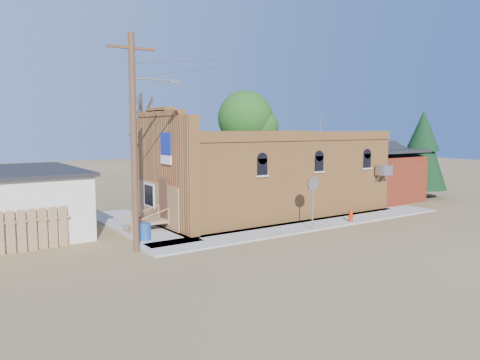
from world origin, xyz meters
TOP-DOWN VIEW (x-y plane):
  - ground at (0.00, 0.00)m, footprint 120.00×120.00m
  - sidewalk_south at (1.50, 0.90)m, footprint 19.00×2.20m
  - sidewalk_west at (-6.30, 6.00)m, footprint 2.60×10.00m
  - brick_bar at (1.64, 5.49)m, footprint 16.40×7.97m
  - red_shed at (11.50, 5.50)m, footprint 5.40×6.40m
  - wood_fence at (-12.80, 3.80)m, footprint 5.20×0.10m
  - utility_pole at (-8.14, 1.20)m, footprint 3.12×0.26m
  - tree_bare_near at (-3.00, 13.00)m, footprint 2.80×2.80m
  - tree_leafy at (6.00, 13.50)m, footprint 4.40×4.40m
  - evergreen_tree at (15.50, 4.00)m, footprint 3.60×3.60m
  - fire_hydrant at (3.85, 0.29)m, footprint 0.38×0.38m
  - stop_sign at (0.72, 0.00)m, footprint 0.73×0.10m
  - trash_barrel at (-7.21, 2.60)m, footprint 0.62×0.62m

SIDE VIEW (x-z plane):
  - ground at x=0.00m, z-range 0.00..0.00m
  - sidewalk_south at x=1.50m, z-range 0.00..0.08m
  - sidewalk_west at x=-6.30m, z-range 0.00..0.08m
  - fire_hydrant at x=3.85m, z-range 0.08..0.73m
  - trash_barrel at x=-7.21m, z-range 0.08..0.86m
  - wood_fence at x=-12.80m, z-range 0.00..1.80m
  - stop_sign at x=0.72m, z-range 0.80..3.49m
  - red_shed at x=11.50m, z-range 0.12..4.42m
  - brick_bar at x=1.64m, z-range -0.81..5.49m
  - evergreen_tree at x=15.50m, z-range 0.46..6.96m
  - utility_pole at x=-8.14m, z-range 0.27..9.27m
  - tree_leafy at x=6.00m, z-range 1.86..10.01m
  - tree_bare_near at x=-3.00m, z-range 2.14..9.79m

